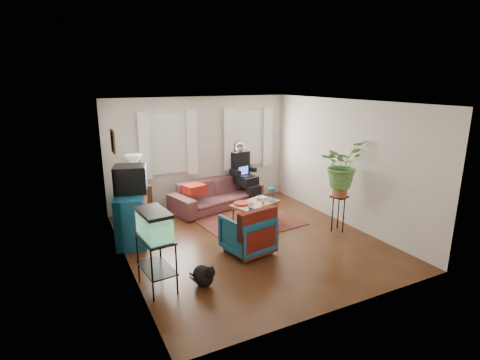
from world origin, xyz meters
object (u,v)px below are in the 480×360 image
armchair (247,231)px  plant_stand (338,214)px  sofa (217,189)px  side_table (137,202)px  dresser (132,218)px  aquarium_stand (157,263)px  coffee_table (255,212)px

armchair → plant_stand: bearing=170.2°
sofa → plant_stand: (1.60, -2.44, -0.08)m
side_table → plant_stand: bearing=-36.6°
sofa → side_table: bearing=161.1°
dresser → plant_stand: bearing=-4.6°
aquarium_stand → side_table: bearing=77.6°
sofa → aquarium_stand: (-2.22, -2.93, -0.05)m
dresser → armchair: 2.22m
aquarium_stand → plant_stand: bearing=1.4°
dresser → plant_stand: dresser is taller
side_table → aquarium_stand: 3.08m
side_table → armchair: bearing=-62.0°
plant_stand → dresser: bearing=160.3°
dresser → coffee_table: bearing=11.4°
armchair → plant_stand: (2.08, 0.03, -0.02)m
coffee_table → side_table: bearing=129.7°
sofa → plant_stand: bearing=-71.4°
coffee_table → plant_stand: (1.24, -1.19, 0.15)m
aquarium_stand → coffee_table: size_ratio=0.77×
sofa → armchair: (-0.48, -2.47, -0.06)m
side_table → aquarium_stand: (-0.35, -3.06, 0.02)m
coffee_table → aquarium_stand: bearing=-165.3°
armchair → coffee_table: (0.84, 1.22, -0.17)m
side_table → plant_stand: side_table is taller
side_table → coffee_table: (2.22, -1.38, -0.16)m
sofa → armchair: size_ratio=2.92×
dresser → armchair: bearing=-23.7°
side_table → plant_stand: (3.47, -2.57, -0.01)m
aquarium_stand → armchair: aquarium_stand is taller
sofa → aquarium_stand: sofa is taller
sofa → dresser: (-2.21, -1.08, 0.03)m
side_table → coffee_table: side_table is taller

